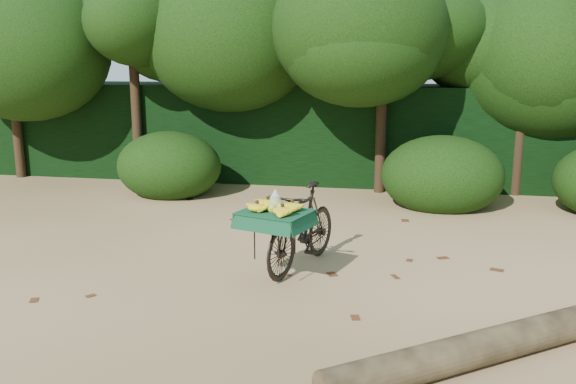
# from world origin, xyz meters

# --- Properties ---
(ground) EXTENTS (80.00, 80.00, 0.00)m
(ground) POSITION_xyz_m (0.00, 0.00, 0.00)
(ground) COLOR tan
(ground) RESTS_ON ground
(vendor_bicycle) EXTENTS (1.03, 1.74, 0.94)m
(vendor_bicycle) POSITION_xyz_m (-0.18, 1.07, 0.48)
(vendor_bicycle) COLOR black
(vendor_bicycle) RESTS_ON ground
(fallen_log) EXTENTS (3.18, 2.48, 0.27)m
(fallen_log) POSITION_xyz_m (1.93, -0.53, 0.14)
(fallen_log) COLOR brown
(fallen_log) RESTS_ON ground
(hedge_backdrop) EXTENTS (26.00, 1.80, 1.80)m
(hedge_backdrop) POSITION_xyz_m (0.00, 6.30, 0.90)
(hedge_backdrop) COLOR black
(hedge_backdrop) RESTS_ON ground
(tree_row) EXTENTS (14.50, 2.00, 4.00)m
(tree_row) POSITION_xyz_m (-0.65, 5.50, 2.00)
(tree_row) COLOR black
(tree_row) RESTS_ON ground
(bush_clumps) EXTENTS (8.80, 1.70, 0.90)m
(bush_clumps) POSITION_xyz_m (0.50, 4.30, 0.45)
(bush_clumps) COLOR black
(bush_clumps) RESTS_ON ground
(leaf_litter) EXTENTS (7.00, 7.30, 0.01)m
(leaf_litter) POSITION_xyz_m (0.00, 0.65, 0.01)
(leaf_litter) COLOR #522B15
(leaf_litter) RESTS_ON ground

